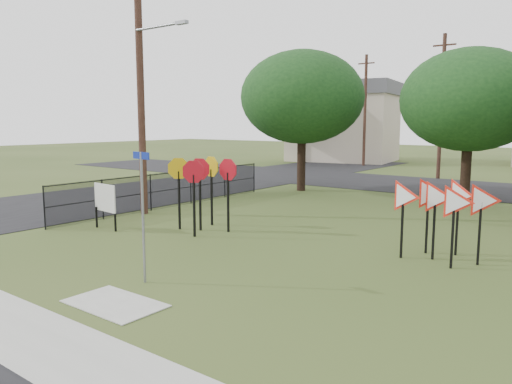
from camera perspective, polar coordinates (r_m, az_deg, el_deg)
ground at (r=12.03m, az=-6.53°, el=-9.41°), size 140.00×140.00×0.00m
sidewalk at (r=9.64m, az=-24.69°, el=-14.53°), size 30.00×1.60×0.02m
street_left at (r=27.30m, az=-10.15°, el=0.33°), size 8.00×50.00×0.02m
street_far at (r=29.56m, az=21.42°, el=0.49°), size 60.00×8.00×0.02m
curb_pad at (r=10.52m, az=-15.83°, el=-12.18°), size 2.00×1.20×0.02m
street_name_sign at (r=11.30m, az=-12.82°, el=-1.86°), size 0.61×0.09×2.94m
stop_sign_cluster at (r=16.50m, az=-6.15°, el=1.76°), size 2.23×1.93×2.43m
yield_sign_cluster at (r=13.78m, az=20.58°, el=-0.92°), size 2.69×1.60×2.13m
info_board at (r=17.42m, az=-16.88°, el=-0.82°), size 1.23×0.16×1.54m
utility_pole_main at (r=19.92m, az=-12.98°, el=12.47°), size 3.55×0.33×10.00m
far_pole_a at (r=33.77m, az=20.43°, el=9.21°), size 1.40×0.24×9.00m
far_pole_c at (r=42.27m, az=12.35°, el=9.18°), size 1.40×0.24×9.00m
fence_run at (r=21.47m, az=-9.63°, el=0.38°), size 0.05×11.55×1.50m
house_left at (r=47.62m, az=9.98°, el=7.94°), size 10.58×8.88×7.20m
tree_near_left at (r=26.31m, az=5.30°, el=10.72°), size 6.40×6.40×7.27m
tree_near_mid at (r=24.02m, az=23.25°, el=9.63°), size 6.00×6.00×6.80m
tree_far_left at (r=45.17m, az=5.36°, el=9.96°), size 6.80×6.80×7.73m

